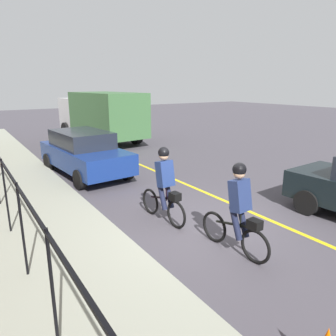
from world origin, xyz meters
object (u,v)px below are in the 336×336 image
at_px(parked_sedan_rear, 84,152).
at_px(box_truck_background, 101,115).
at_px(cyclist_lead, 165,185).
at_px(cyclist_follow, 238,210).

distance_m(parked_sedan_rear, box_truck_background, 6.90).
relative_size(cyclist_lead, cyclist_follow, 1.00).
bearing_deg(parked_sedan_rear, cyclist_lead, -2.39).
bearing_deg(parked_sedan_rear, box_truck_background, 148.35).
xyz_separation_m(parked_sedan_rear, box_truck_background, (6.11, -3.13, 0.73)).
distance_m(cyclist_follow, parked_sedan_rear, 7.15).
xyz_separation_m(cyclist_lead, cyclist_follow, (-2.02, -0.37, 0.00)).
height_order(cyclist_lead, cyclist_follow, same).
bearing_deg(cyclist_lead, parked_sedan_rear, -1.91).
bearing_deg(box_truck_background, cyclist_follow, 163.58).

